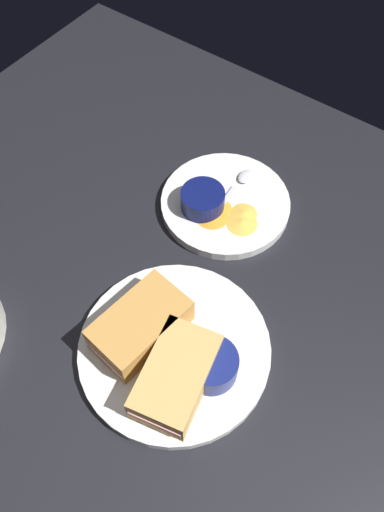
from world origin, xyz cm
name	(u,v)px	position (x,y,z in cm)	size (l,w,h in cm)	color
ground_plane	(135,316)	(0.00, 0.00, -1.50)	(110.00, 110.00, 3.00)	black
plate_sandwich_main	(175,349)	(-1.47, -8.39, 0.80)	(26.14, 26.14, 1.60)	silver
sandwich_half_near	(141,325)	(-2.36, -3.50, 4.00)	(14.07, 9.27, 4.80)	#C68C42
sandwich_half_far	(176,376)	(-5.25, -11.60, 4.00)	(14.45, 10.21, 4.80)	tan
ramekin_dark_sauce	(211,365)	(-1.33, -14.27, 3.71)	(6.96, 6.96, 3.93)	navy
spoon_by_dark_ramekin	(187,338)	(0.48, -9.03, 1.96)	(4.64, 9.80, 0.80)	silver
plate_chips_companion	(227,204)	(23.56, -0.27, 0.80)	(20.87, 20.87, 1.60)	silver
ramekin_light_gravy	(203,199)	(20.43, 2.34, 3.39)	(6.97, 6.97, 3.30)	#0C144C
spoon_by_gravy_ramekin	(241,181)	(28.12, 0.05, 1.96)	(9.93, 2.42, 0.80)	silver
plantain_chip_scatter	(229,215)	(21.19, -2.14, 1.90)	(9.41, 10.73, 0.60)	gold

